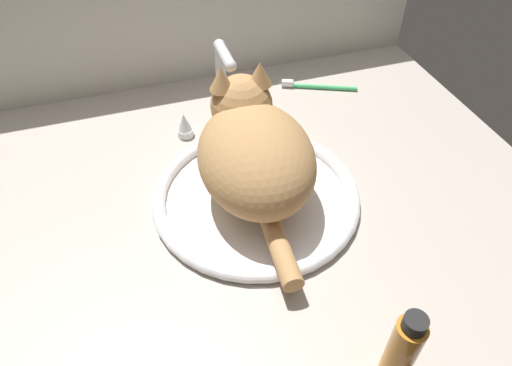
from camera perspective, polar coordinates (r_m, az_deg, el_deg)
countertop at (r=81.01cm, az=-3.86°, el=-3.24°), size 116.26×82.77×3.00cm
backsplash_wall at (r=107.13cm, az=-10.49°, el=18.31°), size 116.26×2.40×30.73cm
sink_basin at (r=79.63cm, az=0.00°, el=-1.54°), size 35.97×35.97×2.31cm
faucet at (r=90.71cm, az=-4.08°, el=10.42°), size 19.39×10.58×19.71cm
cat at (r=74.84cm, az=-0.37°, el=4.33°), size 20.24×36.64×18.56cm
amber_bottle at (r=60.21cm, az=17.81°, el=-19.10°), size 3.68×3.68×13.15cm
toothbrush at (r=108.41cm, az=7.63°, el=11.85°), size 16.27×7.99×1.70cm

